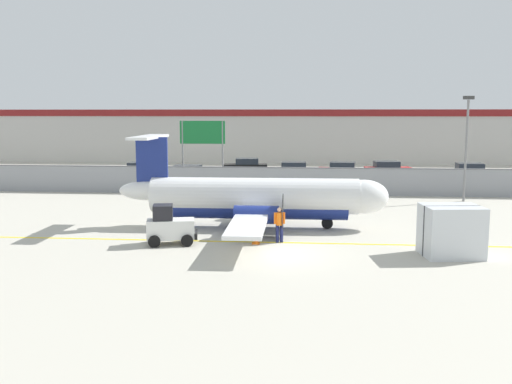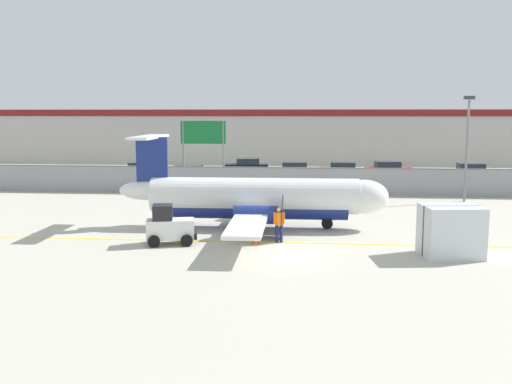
% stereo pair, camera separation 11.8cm
% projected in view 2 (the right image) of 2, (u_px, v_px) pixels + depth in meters
% --- Properties ---
extents(ground_plane, '(140.00, 140.00, 0.01)m').
position_uv_depth(ground_plane, '(279.00, 242.00, 27.17)').
color(ground_plane, '#B7B2A3').
extents(perimeter_fence, '(98.00, 0.10, 2.10)m').
position_uv_depth(perimeter_fence, '(290.00, 180.00, 42.79)').
color(perimeter_fence, gray).
rests_on(perimeter_fence, ground).
extents(parking_lot_strip, '(98.00, 17.00, 0.12)m').
position_uv_depth(parking_lot_strip, '(294.00, 177.00, 54.28)').
color(parking_lot_strip, '#38383A').
rests_on(parking_lot_strip, ground).
extents(background_building, '(91.00, 8.10, 6.50)m').
position_uv_depth(background_building, '(297.00, 135.00, 72.07)').
color(background_building, beige).
rests_on(background_building, ground).
extents(commuter_airplane, '(14.47, 16.02, 4.92)m').
position_uv_depth(commuter_airplane, '(259.00, 198.00, 30.45)').
color(commuter_airplane, white).
rests_on(commuter_airplane, ground).
extents(baggage_tug, '(2.51, 1.77, 1.88)m').
position_uv_depth(baggage_tug, '(169.00, 226.00, 26.75)').
color(baggage_tug, silver).
rests_on(baggage_tug, ground).
extents(ground_crew_worker, '(0.55, 0.41, 1.70)m').
position_uv_depth(ground_crew_worker, '(279.00, 223.00, 27.05)').
color(ground_crew_worker, '#191E4C').
rests_on(ground_crew_worker, ground).
extents(cargo_container, '(2.63, 2.28, 2.20)m').
position_uv_depth(cargo_container, '(451.00, 231.00, 24.46)').
color(cargo_container, silver).
rests_on(cargo_container, ground).
extents(traffic_cone_near_left, '(0.36, 0.36, 0.64)m').
position_uv_depth(traffic_cone_near_left, '(256.00, 237.00, 26.88)').
color(traffic_cone_near_left, orange).
rests_on(traffic_cone_near_left, ground).
extents(traffic_cone_near_right, '(0.36, 0.36, 0.64)m').
position_uv_depth(traffic_cone_near_right, '(259.00, 216.00, 32.42)').
color(traffic_cone_near_right, orange).
rests_on(traffic_cone_near_right, ground).
extents(parked_car_0, '(4.23, 2.06, 1.58)m').
position_uv_depth(parked_car_0, '(144.00, 171.00, 51.39)').
color(parked_car_0, '#19662D').
rests_on(parked_car_0, parking_lot_strip).
extents(parked_car_1, '(4.27, 2.15, 1.58)m').
position_uv_depth(parked_car_1, '(187.00, 174.00, 48.70)').
color(parked_car_1, '#B28C19').
rests_on(parked_car_1, parking_lot_strip).
extents(parked_car_2, '(4.36, 2.35, 1.58)m').
position_uv_depth(parked_car_2, '(247.00, 166.00, 55.89)').
color(parked_car_2, black).
rests_on(parked_car_2, parking_lot_strip).
extents(parked_car_3, '(4.21, 2.02, 1.58)m').
position_uv_depth(parked_car_3, '(296.00, 171.00, 51.66)').
color(parked_car_3, '#19662D').
rests_on(parked_car_3, parking_lot_strip).
extents(parked_car_4, '(4.39, 2.45, 1.58)m').
position_uv_depth(parked_car_4, '(342.00, 171.00, 51.66)').
color(parked_car_4, red).
rests_on(parked_car_4, parking_lot_strip).
extents(parked_car_5, '(4.35, 2.32, 1.58)m').
position_uv_depth(parked_car_5, '(389.00, 170.00, 52.49)').
color(parked_car_5, red).
rests_on(parked_car_5, parking_lot_strip).
extents(parked_car_6, '(4.22, 2.04, 1.58)m').
position_uv_depth(parked_car_6, '(469.00, 172.00, 50.47)').
color(parked_car_6, slate).
rests_on(parked_car_6, parking_lot_strip).
extents(apron_light_pole, '(0.70, 0.30, 7.27)m').
position_uv_depth(apron_light_pole, '(467.00, 140.00, 39.11)').
color(apron_light_pole, slate).
rests_on(apron_light_pole, ground).
extents(highway_sign, '(3.60, 0.14, 5.50)m').
position_uv_depth(highway_sign, '(203.00, 138.00, 44.96)').
color(highway_sign, slate).
rests_on(highway_sign, ground).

